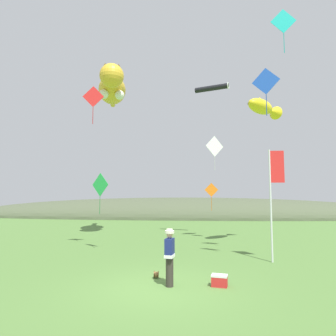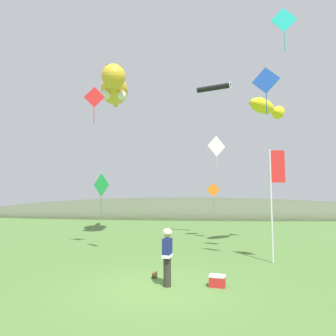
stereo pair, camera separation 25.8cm
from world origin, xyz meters
name	(u,v)px [view 1 (the left image)]	position (x,y,z in m)	size (l,w,h in m)	color
ground_plane	(158,288)	(0.00, 0.00, 0.00)	(120.00, 120.00, 0.00)	#517A38
distant_hill_ridge	(184,217)	(0.00, 29.81, 0.00)	(59.65, 11.24, 5.05)	#4C563D
festival_attendant	(170,255)	(0.35, 0.21, 0.95)	(0.33, 0.46, 1.77)	#332D28
kite_spool	(156,274)	(-0.18, 1.13, 0.12)	(0.15, 0.24, 0.24)	olive
picnic_cooler	(219,281)	(1.91, 0.35, 0.18)	(0.55, 0.42, 0.36)	red
festival_banner_pole	(274,188)	(4.61, 3.95, 3.17)	(0.66, 0.08, 4.83)	silver
kite_giant_cat	(112,88)	(-4.58, 11.02, 10.47)	(2.81, 6.77, 2.10)	gold
kite_fish_windsock	(263,108)	(5.22, 7.85, 7.87)	(2.64, 2.88, 0.95)	yellow
kite_tube_streamer	(212,88)	(2.50, 10.71, 10.16)	(2.34, 1.18, 0.44)	black
kite_diamond_red	(93,97)	(-4.09, 5.63, 8.01)	(1.13, 0.14, 2.03)	red
kite_diamond_blue	(266,82)	(4.18, 3.02, 7.57)	(1.07, 0.45, 2.04)	blue
kite_diamond_orange	(211,190)	(2.35, 10.61, 3.16)	(0.91, 0.17, 1.82)	orange
kite_diamond_green	(100,185)	(-3.69, 5.86, 3.37)	(1.05, 0.67, 2.13)	green
kite_diamond_teal	(283,22)	(5.15, 3.56, 10.49)	(1.12, 0.07, 2.02)	#19BFBF
kite_diamond_white	(215,147)	(2.57, 10.17, 6.01)	(1.19, 0.71, 2.27)	white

